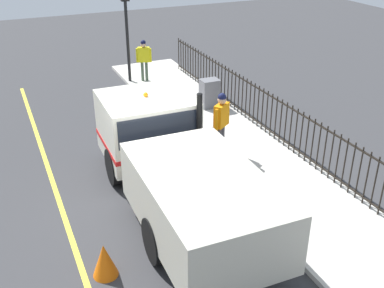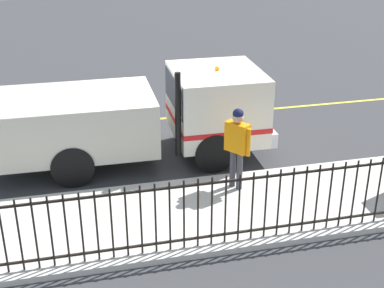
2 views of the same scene
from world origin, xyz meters
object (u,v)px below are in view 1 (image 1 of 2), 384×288
Objects in this scene: traffic_cone at (105,260)px; work_truck at (171,158)px; utility_cabinet at (210,93)px; pedestrian_distant at (144,56)px; traffic_light_near at (126,10)px; worker_standing at (221,117)px.

work_truck is at bearing 40.93° from traffic_cone.
work_truck reaches higher than utility_cabinet.
pedestrian_distant reaches higher than utility_cabinet.
traffic_light_near is 5.63× the size of traffic_cone.
traffic_cone is at bearing -129.15° from utility_cabinet.
worker_standing reaches higher than utility_cabinet.
worker_standing is 2.57× the size of traffic_cone.
worker_standing is at bearing 38.88° from traffic_cone.
work_truck is 6.01m from utility_cabinet.
worker_standing is 0.46× the size of traffic_light_near.
worker_standing is 6.96m from pedestrian_distant.
worker_standing is 7.39m from traffic_light_near.
work_truck is at bearing 78.93° from traffic_light_near.
traffic_cone is (-4.31, -10.37, -0.78)m from pedestrian_distant.
work_truck is 9.52× the size of traffic_cone.
pedestrian_distant is 0.42× the size of traffic_light_near.
worker_standing is at bearing 37.66° from work_truck.
traffic_light_near is 4.00× the size of utility_cabinet.
traffic_cone is (-2.10, -1.82, -0.86)m from work_truck.
traffic_light_near is at bearing 70.53° from traffic_cone.
traffic_cone is at bearing -138.15° from work_truck.
work_truck is at bearing -83.28° from pedestrian_distant.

